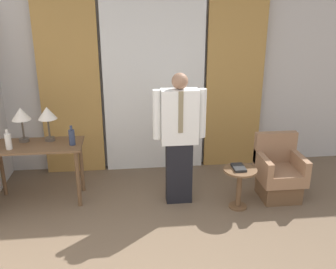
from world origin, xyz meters
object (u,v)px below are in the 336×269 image
(desk, at_px, (36,154))
(bottle_near_edge, at_px, (8,141))
(bottle_by_lamp, at_px, (72,137))
(side_table, at_px, (239,182))
(table_lamp_left, at_px, (21,116))
(person, at_px, (179,135))
(table_lamp_right, at_px, (47,115))
(armchair, at_px, (279,174))
(book, at_px, (239,167))

(desk, bearing_deg, bottle_near_edge, -156.43)
(bottle_by_lamp, relative_size, side_table, 0.47)
(bottle_near_edge, height_order, side_table, bottle_near_edge)
(table_lamp_left, bearing_deg, side_table, -12.54)
(bottle_near_edge, bearing_deg, person, -2.51)
(bottle_near_edge, relative_size, bottle_by_lamp, 1.01)
(table_lamp_left, height_order, table_lamp_right, same)
(desk, height_order, table_lamp_left, table_lamp_left)
(desk, height_order, bottle_near_edge, bottle_near_edge)
(table_lamp_right, distance_m, person, 1.65)
(table_lamp_right, bearing_deg, person, -11.79)
(desk, bearing_deg, side_table, -10.49)
(armchair, height_order, book, armchair)
(desk, relative_size, side_table, 2.17)
(bottle_near_edge, height_order, book, bottle_near_edge)
(table_lamp_right, bearing_deg, desk, -141.06)
(bottle_by_lamp, relative_size, book, 1.09)
(table_lamp_left, relative_size, book, 1.95)
(table_lamp_right, bearing_deg, bottle_by_lamp, -31.40)
(bottle_near_edge, distance_m, person, 2.03)
(desk, xyz_separation_m, person, (1.76, -0.21, 0.26))
(table_lamp_left, bearing_deg, bottle_near_edge, -115.07)
(bottle_near_edge, relative_size, book, 1.10)
(table_lamp_left, xyz_separation_m, bottle_by_lamp, (0.62, -0.18, -0.23))
(bottle_by_lamp, xyz_separation_m, book, (2.00, -0.39, -0.33))
(person, height_order, book, person)
(armchair, distance_m, book, 0.68)
(desk, height_order, armchair, armchair)
(bottle_near_edge, xyz_separation_m, armchair, (3.34, -0.12, -0.56))
(table_lamp_right, height_order, armchair, table_lamp_right)
(person, xyz_separation_m, side_table, (0.71, -0.25, -0.54))
(book, bearing_deg, armchair, 18.83)
(person, bearing_deg, book, -18.63)
(desk, bearing_deg, bottle_by_lamp, -7.05)
(bottle_near_edge, height_order, armchair, bottle_near_edge)
(bottle_by_lamp, bearing_deg, table_lamp_right, 148.60)
(table_lamp_left, height_order, bottle_near_edge, table_lamp_left)
(bottle_near_edge, distance_m, side_table, 2.81)
(desk, height_order, person, person)
(bottle_by_lamp, bearing_deg, side_table, -11.27)
(desk, distance_m, armchair, 3.09)
(table_lamp_right, relative_size, armchair, 0.53)
(table_lamp_left, xyz_separation_m, bottle_near_edge, (-0.11, -0.25, -0.23))
(person, bearing_deg, bottle_near_edge, 177.49)
(bottle_near_edge, bearing_deg, book, -6.76)
(table_lamp_left, xyz_separation_m, book, (2.61, -0.57, -0.57))
(table_lamp_left, distance_m, bottle_near_edge, 0.36)
(table_lamp_right, xyz_separation_m, side_table, (2.32, -0.58, -0.75))
(person, xyz_separation_m, armchair, (1.30, -0.03, -0.58))
(table_lamp_right, relative_size, person, 0.26)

